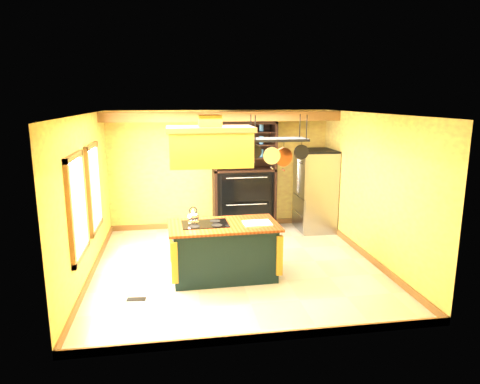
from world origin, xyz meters
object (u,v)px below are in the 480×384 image
object	(u,v)px
kitchen_island	(224,250)
pot_rack	(278,145)
hutch	(244,189)
refrigerator	(315,192)
range_hood	(210,145)

from	to	relation	value
kitchen_island	pot_rack	distance (m)	1.97
kitchen_island	hutch	bearing A→B (deg)	71.87
hutch	refrigerator	bearing A→B (deg)	-11.86
kitchen_island	refrigerator	distance (m)	3.34
kitchen_island	hutch	world-z (taller)	hutch
kitchen_island	range_hood	world-z (taller)	range_hood
pot_rack	refrigerator	bearing A→B (deg)	57.81
pot_rack	hutch	xyz separation A→B (m)	(-0.12, 2.65, -1.27)
kitchen_island	refrigerator	bearing A→B (deg)	42.77
refrigerator	hutch	bearing A→B (deg)	168.14
kitchen_island	hutch	size ratio (longest dim) A/B	0.75
kitchen_island	refrigerator	size ratio (longest dim) A/B	1.02
pot_rack	refrigerator	xyz separation A→B (m)	(1.46, 2.32, -1.34)
pot_rack	refrigerator	world-z (taller)	pot_rack
range_hood	hutch	xyz separation A→B (m)	(0.98, 2.65, -1.30)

